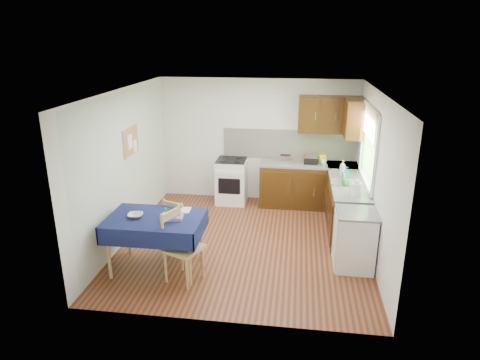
# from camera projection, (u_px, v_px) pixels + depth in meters

# --- Properties ---
(floor) EXTENTS (4.20, 4.20, 0.00)m
(floor) POSITION_uv_depth(u_px,v_px,m) (245.00, 243.00, 7.16)
(floor) COLOR #4D2214
(floor) RESTS_ON ground
(ceiling) EXTENTS (4.00, 4.20, 0.02)m
(ceiling) POSITION_uv_depth(u_px,v_px,m) (245.00, 92.00, 6.35)
(ceiling) COLOR white
(ceiling) RESTS_ON wall_back
(wall_back) EXTENTS (4.00, 0.02, 2.50)m
(wall_back) POSITION_uv_depth(u_px,v_px,m) (258.00, 141.00, 8.72)
(wall_back) COLOR silver
(wall_back) RESTS_ON ground
(wall_front) EXTENTS (4.00, 0.02, 2.50)m
(wall_front) POSITION_uv_depth(u_px,v_px,m) (221.00, 228.00, 4.78)
(wall_front) COLOR silver
(wall_front) RESTS_ON ground
(wall_left) EXTENTS (0.02, 4.20, 2.50)m
(wall_left) POSITION_uv_depth(u_px,v_px,m) (124.00, 167.00, 7.01)
(wall_left) COLOR silver
(wall_left) RESTS_ON ground
(wall_right) EXTENTS (0.02, 4.20, 2.50)m
(wall_right) POSITION_uv_depth(u_px,v_px,m) (375.00, 177.00, 6.49)
(wall_right) COLOR silver
(wall_right) RESTS_ON ground
(base_cabinets) EXTENTS (1.90, 2.30, 0.86)m
(base_cabinets) POSITION_uv_depth(u_px,v_px,m) (325.00, 196.00, 8.02)
(base_cabinets) COLOR #331809
(base_cabinets) RESTS_ON ground
(worktop_back) EXTENTS (1.90, 0.60, 0.04)m
(worktop_back) POSITION_uv_depth(u_px,v_px,m) (309.00, 164.00, 8.42)
(worktop_back) COLOR slate
(worktop_back) RESTS_ON base_cabinets
(worktop_right) EXTENTS (0.60, 1.70, 0.04)m
(worktop_right) POSITION_uv_depth(u_px,v_px,m) (349.00, 185.00, 7.26)
(worktop_right) COLOR slate
(worktop_right) RESTS_ON base_cabinets
(worktop_corner) EXTENTS (0.60, 0.60, 0.04)m
(worktop_corner) POSITION_uv_depth(u_px,v_px,m) (343.00, 165.00, 8.34)
(worktop_corner) COLOR slate
(worktop_corner) RESTS_ON base_cabinets
(splashback) EXTENTS (2.70, 0.02, 0.60)m
(splashback) POSITION_uv_depth(u_px,v_px,m) (290.00, 144.00, 8.64)
(splashback) COLOR #EFE7CA
(splashback) RESTS_ON wall_back
(upper_cabinets) EXTENTS (1.20, 0.85, 0.70)m
(upper_cabinets) POSITION_uv_depth(u_px,v_px,m) (337.00, 116.00, 8.05)
(upper_cabinets) COLOR #331809
(upper_cabinets) RESTS_ON wall_back
(stove) EXTENTS (0.60, 0.61, 0.92)m
(stove) POSITION_uv_depth(u_px,v_px,m) (232.00, 181.00, 8.76)
(stove) COLOR white
(stove) RESTS_ON ground
(window) EXTENTS (0.04, 1.48, 1.26)m
(window) POSITION_uv_depth(u_px,v_px,m) (369.00, 141.00, 7.03)
(window) COLOR #305824
(window) RESTS_ON wall_right
(fridge) EXTENTS (0.58, 0.60, 0.89)m
(fridge) POSITION_uv_depth(u_px,v_px,m) (355.00, 240.00, 6.28)
(fridge) COLOR white
(fridge) RESTS_ON ground
(corkboard) EXTENTS (0.04, 0.62, 0.47)m
(corkboard) POSITION_uv_depth(u_px,v_px,m) (131.00, 142.00, 7.17)
(corkboard) COLOR tan
(corkboard) RESTS_ON wall_left
(dining_table) EXTENTS (1.36, 0.92, 0.83)m
(dining_table) POSITION_uv_depth(u_px,v_px,m) (155.00, 224.00, 6.14)
(dining_table) COLOR #0F193E
(dining_table) RESTS_ON ground
(chair_far) EXTENTS (0.52, 0.52, 0.92)m
(chair_far) POSITION_uv_depth(u_px,v_px,m) (179.00, 224.00, 6.69)
(chair_far) COLOR tan
(chair_far) RESTS_ON ground
(chair_near) EXTENTS (0.60, 0.60, 1.04)m
(chair_near) POSITION_uv_depth(u_px,v_px,m) (180.00, 244.00, 5.93)
(chair_near) COLOR tan
(chair_near) RESTS_ON ground
(toaster) EXTENTS (0.23, 0.14, 0.18)m
(toaster) POSITION_uv_depth(u_px,v_px,m) (285.00, 159.00, 8.40)
(toaster) COLOR silver
(toaster) RESTS_ON worktop_back
(sandwich_press) EXTENTS (0.27, 0.23, 0.16)m
(sandwich_press) POSITION_uv_depth(u_px,v_px,m) (311.00, 160.00, 8.38)
(sandwich_press) COLOR black
(sandwich_press) RESTS_ON worktop_back
(sauce_bottle) EXTENTS (0.04, 0.04, 0.20)m
(sauce_bottle) POSITION_uv_depth(u_px,v_px,m) (305.00, 159.00, 8.33)
(sauce_bottle) COLOR red
(sauce_bottle) RESTS_ON worktop_back
(yellow_packet) EXTENTS (0.14, 0.10, 0.17)m
(yellow_packet) POSITION_uv_depth(u_px,v_px,m) (323.00, 159.00, 8.41)
(yellow_packet) COLOR yellow
(yellow_packet) RESTS_ON worktop_back
(dish_rack) EXTENTS (0.45, 0.34, 0.21)m
(dish_rack) POSITION_uv_depth(u_px,v_px,m) (344.00, 181.00, 7.30)
(dish_rack) COLOR gray
(dish_rack) RESTS_ON worktop_right
(kettle) EXTENTS (0.16, 0.16, 0.27)m
(kettle) POSITION_uv_depth(u_px,v_px,m) (356.00, 188.00, 6.71)
(kettle) COLOR white
(kettle) RESTS_ON worktop_right
(cup) EXTENTS (0.15, 0.15, 0.09)m
(cup) POSITION_uv_depth(u_px,v_px,m) (324.00, 162.00, 8.33)
(cup) COLOR white
(cup) RESTS_ON worktop_back
(soap_bottle_a) EXTENTS (0.14, 0.14, 0.27)m
(soap_bottle_a) POSITION_uv_depth(u_px,v_px,m) (342.00, 168.00, 7.67)
(soap_bottle_a) COLOR white
(soap_bottle_a) RESTS_ON worktop_right
(soap_bottle_b) EXTENTS (0.11, 0.11, 0.20)m
(soap_bottle_b) POSITION_uv_depth(u_px,v_px,m) (345.00, 172.00, 7.52)
(soap_bottle_b) COLOR #1E65B3
(soap_bottle_b) RESTS_ON worktop_right
(soap_bottle_c) EXTENTS (0.17, 0.17, 0.18)m
(soap_bottle_c) POSITION_uv_depth(u_px,v_px,m) (345.00, 180.00, 7.15)
(soap_bottle_c) COLOR #268424
(soap_bottle_c) RESTS_ON worktop_right
(plate_bowl) EXTENTS (0.25, 0.25, 0.05)m
(plate_bowl) POSITION_uv_depth(u_px,v_px,m) (136.00, 215.00, 6.10)
(plate_bowl) COLOR beige
(plate_bowl) RESTS_ON dining_table
(book) EXTENTS (0.18, 0.24, 0.02)m
(book) POSITION_uv_depth(u_px,v_px,m) (179.00, 210.00, 6.33)
(book) COLOR white
(book) RESTS_ON dining_table
(spice_jar) EXTENTS (0.04, 0.04, 0.08)m
(spice_jar) POSITION_uv_depth(u_px,v_px,m) (166.00, 211.00, 6.23)
(spice_jar) COLOR #268D30
(spice_jar) RESTS_ON dining_table
(tea_towel) EXTENTS (0.33, 0.27, 0.05)m
(tea_towel) POSITION_uv_depth(u_px,v_px,m) (172.00, 217.00, 6.05)
(tea_towel) COLOR navy
(tea_towel) RESTS_ON dining_table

